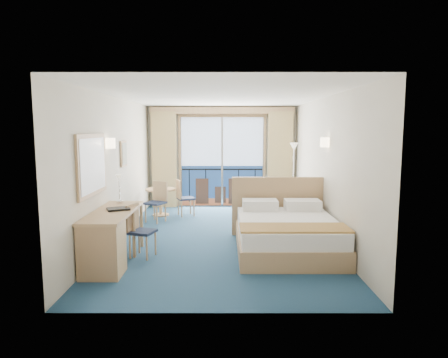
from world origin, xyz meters
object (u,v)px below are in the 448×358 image
Objects in this scene: armchair at (276,203)px; table_chair_a at (183,196)px; bed at (286,232)px; nightstand at (304,214)px; desk_chair at (138,227)px; floor_lamp at (294,159)px; desk at (105,242)px; table_chair_b at (157,199)px; round_table at (161,195)px.

table_chair_a reaches higher than armchair.
bed reaches higher than nightstand.
bed is 2.52m from desk_chair.
nightstand is 2.12m from floor_lamp.
nightstand is 4.35m from desk.
bed is 2.52× the size of armchair.
desk is at bearing -128.01° from floor_lamp.
nightstand is 3.28m from table_chair_b.
nightstand is 0.34× the size of desk.
table_chair_b reaches higher than desk_chair.
desk_chair is (-2.62, -2.72, 0.10)m from armchair.
nightstand is 0.68× the size of table_chair_a.
table_chair_b is (0.23, 3.26, 0.06)m from desk.
bed is 2.51× the size of desk_chair.
round_table is (-3.24, 1.24, 0.20)m from nightstand.
nightstand is 0.34× the size of floor_lamp.
nightstand is at bearing -135.11° from table_chair_a.
floor_lamp is at bearing 10.48° from round_table.
table_chair_a is 0.97× the size of table_chair_b.
bed reaches higher than table_chair_a.
table_chair_a is at bearing 156.34° from nightstand.
table_chair_b reaches higher than round_table.
desk is 3.27m from table_chair_b.
armchair is 1.51m from floor_lamp.
nightstand is at bearing 99.89° from armchair.
floor_lamp reaches higher than table_chair_b.
desk is 3.91m from table_chair_a.
nightstand is (0.62, 1.59, -0.03)m from bed.
table_chair_b is (-0.52, -0.57, 0.02)m from table_chair_a.
table_chair_b is at bearing 169.31° from nightstand.
table_chair_b is (-3.30, -1.25, -0.81)m from floor_lamp.
floor_lamp is at bearing 51.99° from desk.
floor_lamp is 1.91× the size of table_chair_b.
armchair is 1.19× the size of round_table.
table_chair_b is (-3.21, 0.61, 0.22)m from nightstand.
bed reaches higher than round_table.
desk_chair is 2.52m from table_chair_b.
armchair is at bearing -118.62° from floor_lamp.
table_chair_b is (-2.60, 2.19, 0.19)m from bed.
table_chair_a is 0.77m from table_chair_b.
table_chair_b is (-0.10, 2.52, 0.02)m from desk_chair.
desk_chair is 0.99× the size of table_chair_a.
floor_lamp is at bearing 49.03° from table_chair_b.
table_chair_b reaches higher than desk.
armchair is at bearing -8.85° from round_table.
bed is at bearing -65.39° from desk_chair.
desk is at bearing -92.89° from round_table.
floor_lamp is at bearing -139.76° from armchair.
floor_lamp is at bearing 87.42° from nightstand.
bed is 2.49× the size of table_chair_a.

